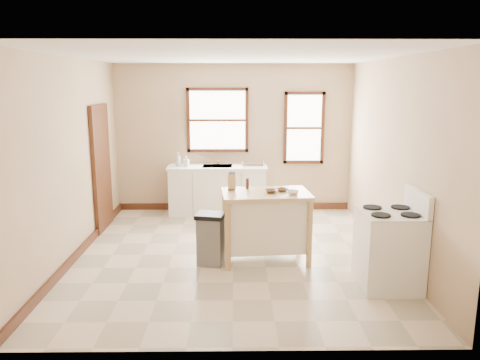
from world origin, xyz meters
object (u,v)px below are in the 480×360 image
soap_bottle_a (178,159)px  bowl_b (282,190)px  soap_bottle_b (186,161)px  pepper_grinder (247,184)px  kitchen_island (265,226)px  trash_bin (211,239)px  bowl_c (293,192)px  knife_block (232,183)px  bowl_a (271,191)px  dish_rack (253,163)px  gas_stove (389,238)px

soap_bottle_a → bowl_b: bearing=-29.2°
soap_bottle_b → bowl_b: 2.78m
soap_bottle_a → pepper_grinder: bearing=-35.9°
kitchen_island → pepper_grinder: 0.65m
soap_bottle_a → trash_bin: (0.72, -2.51, -0.69)m
bowl_c → soap_bottle_a: bearing=126.6°
kitchen_island → bowl_c: 0.64m
kitchen_island → knife_block: 0.77m
bowl_a → bowl_b: size_ratio=1.08×
kitchen_island → dish_rack: bearing=87.5°
bowl_c → gas_stove: bearing=-34.4°
gas_stove → soap_bottle_a: bearing=132.2°
kitchen_island → bowl_c: size_ratio=7.72×
dish_rack → pepper_grinder: (-0.16, -2.17, 0.08)m
bowl_a → bowl_b: bearing=26.2°
soap_bottle_b → gas_stove: bearing=-28.4°
dish_rack → bowl_c: 2.55m
soap_bottle_a → soap_bottle_b: (0.15, 0.00, -0.03)m
kitchen_island → trash_bin: (-0.76, -0.16, -0.13)m
knife_block → soap_bottle_b: bearing=103.4°
knife_block → pepper_grinder: 0.23m
dish_rack → soap_bottle_b: bearing=-178.5°
soap_bottle_b → pepper_grinder: 2.39m
soap_bottle_a → bowl_b: soap_bottle_a is taller
kitchen_island → soap_bottle_a: bearing=117.5°
bowl_b → dish_rack: bearing=97.8°
knife_block → bowl_c: (0.83, -0.28, -0.08)m
bowl_c → kitchen_island: bearing=161.1°
soap_bottle_b → gas_stove: gas_stove is taller
kitchen_island → bowl_b: 0.56m
knife_block → pepper_grinder: (0.22, 0.07, -0.03)m
bowl_c → soap_bottle_b: bearing=124.3°
kitchen_island → pepper_grinder: pepper_grinder is taller
bowl_b → gas_stove: (1.21, -0.92, -0.39)m
trash_bin → gas_stove: bearing=-6.0°
soap_bottle_b → bowl_a: size_ratio=1.13×
knife_block → bowl_a: size_ratio=1.15×
trash_bin → bowl_b: bearing=24.0°
knife_block → dish_rack: bearing=72.4°
bowl_c → trash_bin: bearing=-177.9°
knife_block → trash_bin: size_ratio=0.28×
pepper_grinder → bowl_a: size_ratio=0.86×
dish_rack → knife_block: (-0.38, -2.24, 0.11)m
soap_bottle_a → knife_block: soap_bottle_a is taller
kitchen_island → pepper_grinder: size_ratio=7.97×
soap_bottle_b → bowl_a: 2.76m
knife_block → trash_bin: (-0.29, -0.32, -0.72)m
soap_bottle_b → kitchen_island: (1.33, -2.35, -0.53)m
bowl_b → trash_bin: bowl_b is taller
dish_rack → kitchen_island: dish_rack is taller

